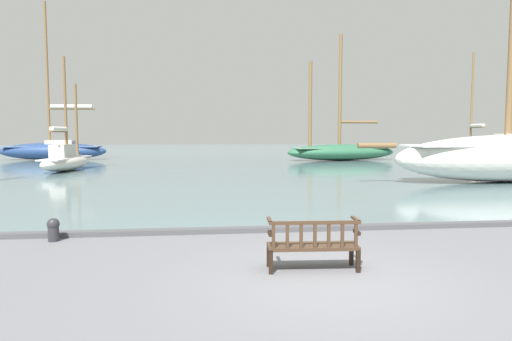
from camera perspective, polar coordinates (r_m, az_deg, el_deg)
The scene contains 9 objects.
ground_plane at distance 7.79m, azimuth 9.00°, elevation -13.54°, with size 160.00×160.00×0.00m, color slate.
harbor_water at distance 51.22m, azimuth -4.27°, elevation 2.08°, with size 100.00×80.00×0.08m, color slate.
quay_edge_kerb at distance 11.40m, azimuth 3.79°, elevation -7.28°, with size 40.00×0.30×0.12m, color #4C4C50.
park_bench at distance 8.24m, azimuth 7.13°, elevation -9.11°, with size 1.63×0.61×0.92m.
sailboat_mid_starboard at distance 39.37m, azimuth 10.64°, elevation 2.51°, with size 10.00×4.16×10.49m.
sailboat_far_port at distance 30.57m, azimuth -22.68°, elevation 1.29°, with size 2.41×6.13×7.00m.
sailboat_nearest_port at distance 42.95m, azimuth -24.01°, elevation 2.50°, with size 9.15×2.66×13.33m.
sailboat_outer_starboard at distance 42.52m, azimuth 25.27°, elevation 2.11°, with size 3.23×7.17×9.02m.
mooring_bollard at distance 11.28m, azimuth -24.00°, elevation -6.64°, with size 0.28×0.28×0.53m.
Camera 1 is at (-2.01, -7.12, 2.44)m, focal length 32.00 mm.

